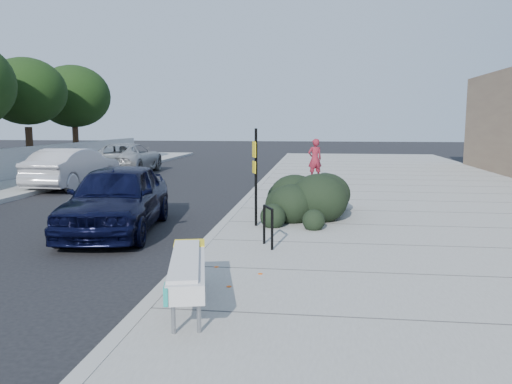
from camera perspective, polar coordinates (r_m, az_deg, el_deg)
ground at (r=10.81m, az=-5.54°, el=-6.19°), size 120.00×120.00×0.00m
sidewalk_near at (r=15.78m, az=19.00°, el=-1.81°), size 11.20×50.00×0.15m
curb_near at (r=15.61m, az=-1.55°, el=-1.44°), size 0.22×50.00×0.17m
curb_far at (r=18.56m, az=-26.78°, el=-0.79°), size 0.22×50.00×0.17m
tree_far_e at (r=28.43m, az=-24.78°, el=10.37°), size 4.00×4.00×5.90m
tree_far_f at (r=32.80m, az=-20.13°, el=10.21°), size 4.40×4.40×6.07m
bench at (r=6.84m, az=-7.82°, el=-8.64°), size 0.95×2.32×0.68m
bike_rack at (r=10.00m, az=1.39°, el=-3.50°), size 0.26×0.53×0.83m
sign_post at (r=11.92m, az=-0.08°, el=2.46°), size 0.14×0.26×2.35m
hedge at (r=13.32m, az=5.94°, el=0.05°), size 1.87×3.58×1.32m
sedan_navy at (r=12.49m, az=-15.61°, el=-0.66°), size 2.59×5.06×1.65m
wagon_silver at (r=21.55m, az=-20.08°, el=2.61°), size 2.04×5.00×1.61m
suv_silver at (r=26.69m, az=-14.56°, el=3.75°), size 2.93×5.81×1.58m
pedestrian at (r=22.10m, az=6.74°, el=3.77°), size 0.76×0.65×1.78m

